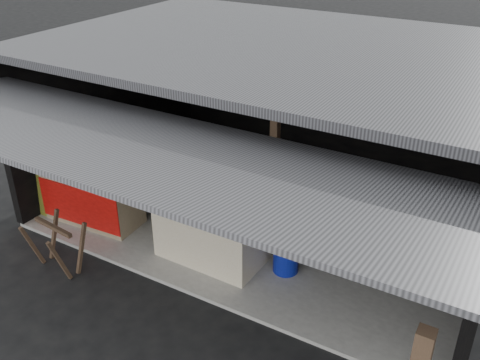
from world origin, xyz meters
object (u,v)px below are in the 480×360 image
Objects in this scene: white_crate at (245,200)px; water_barrel at (286,255)px; sawhorse at (56,242)px; neighbor_stall at (94,194)px; banana_table at (213,230)px; plastic_chair at (387,212)px.

water_barrel is (1.09, -0.69, -0.26)m from white_crate.
water_barrel is at bearing 34.30° from sawhorse.
white_crate is 1.32m from water_barrel.
water_barrel is at bearing -31.04° from white_crate.
banana_table is at bearing 0.04° from neighbor_stall.
banana_table is at bearing 42.99° from sawhorse.
sawhorse is (0.45, -1.24, -0.06)m from neighbor_stall.
water_barrel is (1.12, 0.21, -0.18)m from banana_table.
white_crate is 0.66× the size of neighbor_stall.
banana_table is 1.70× the size of plastic_chair.
plastic_chair reaches higher than sawhorse.
banana_table is 2.29m from neighbor_stall.
white_crate is at bearing -149.13° from plastic_chair.
neighbor_stall is 1.69× the size of plastic_chair.
neighbor_stall is at bearing -146.41° from plastic_chair.
water_barrel is at bearing 2.33° from neighbor_stall.
banana_table is 1.01× the size of neighbor_stall.
neighbor_stall is 4.77m from plastic_chair.
white_crate is 2.96m from sawhorse.
plastic_chair is at bearing 18.35° from neighbor_stall.
neighbor_stall reaches higher than plastic_chair.
white_crate is 2.54m from neighbor_stall.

